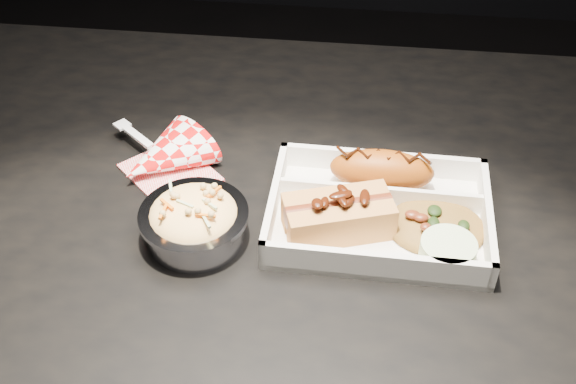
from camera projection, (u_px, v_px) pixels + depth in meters
The scene contains 8 objects.
dining_table at pixel (276, 261), 0.91m from camera, with size 1.20×0.80×0.75m.
food_tray at pixel (378, 216), 0.83m from camera, with size 0.25×0.18×0.04m.
fried_pastry at pixel (382, 170), 0.86m from camera, with size 0.12×0.05×0.05m, color #9D480F.
hotdog at pixel (338, 213), 0.80m from camera, with size 0.13×0.09×0.06m.
fried_rice_mound at pixel (437, 219), 0.81m from camera, with size 0.11×0.09×0.03m, color olive.
cupcake_liner at pixel (447, 253), 0.77m from camera, with size 0.06×0.06×0.03m, color beige.
foil_coleslaw_cup at pixel (194, 220), 0.80m from camera, with size 0.12×0.12×0.07m.
napkin_fork at pixel (163, 158), 0.90m from camera, with size 0.16×0.15×0.10m.
Camera 1 is at (0.09, -0.62, 1.33)m, focal length 45.00 mm.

